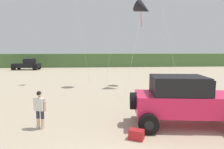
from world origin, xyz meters
TOP-DOWN VIEW (x-y plane):
  - dune_ridge at (4.11, 40.07)m, footprint 90.00×8.35m
  - jeep at (3.40, 3.76)m, footprint 4.98×2.94m
  - person_watching at (-2.93, 3.95)m, footprint 0.59×0.41m
  - cooler_box at (1.01, 2.55)m, footprint 0.66×0.57m
  - distant_pickup at (-12.56, 31.76)m, footprint 4.74×2.71m
  - kite_orange_streamer at (3.73, 13.06)m, footprint 3.41×5.92m

SIDE VIEW (x-z plane):
  - cooler_box at x=1.01m, z-range 0.00..0.38m
  - person_watching at x=-2.93m, z-range 0.10..1.77m
  - distant_pickup at x=-12.56m, z-range -0.05..1.93m
  - jeep at x=3.40m, z-range 0.07..2.33m
  - dune_ridge at x=4.11m, z-range 0.00..2.74m
  - kite_orange_streamer at x=3.73m, z-range 3.08..11.07m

